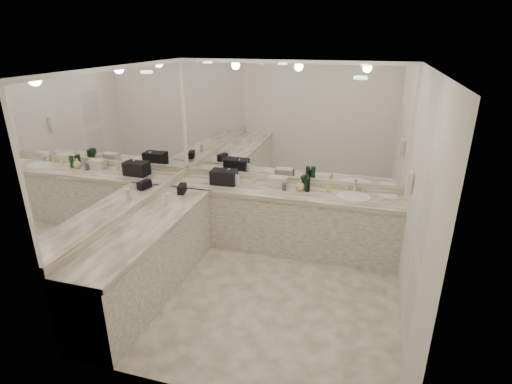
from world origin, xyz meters
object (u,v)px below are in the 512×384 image
(black_toiletry_bag, at_px, (224,177))
(soap_bottle_b, at_px, (235,178))
(soap_bottle_a, at_px, (229,176))
(soap_bottle_c, at_px, (300,185))
(cream_cosmetic_case, at_px, (278,182))
(hand_towel, at_px, (388,198))
(wall_phone, at_px, (409,182))
(sink, at_px, (354,197))

(black_toiletry_bag, height_order, soap_bottle_b, black_toiletry_bag)
(soap_bottle_a, height_order, soap_bottle_c, soap_bottle_a)
(cream_cosmetic_case, bearing_deg, soap_bottle_a, -174.10)
(black_toiletry_bag, xyz_separation_m, soap_bottle_b, (0.17, 0.01, -0.00))
(black_toiletry_bag, xyz_separation_m, hand_towel, (2.27, 0.05, -0.09))
(black_toiletry_bag, height_order, soap_bottle_c, black_toiletry_bag)
(wall_phone, height_order, cream_cosmetic_case, wall_phone)
(wall_phone, relative_size, cream_cosmetic_case, 0.95)
(sink, height_order, cream_cosmetic_case, cream_cosmetic_case)
(cream_cosmetic_case, xyz_separation_m, soap_bottle_a, (-0.71, -0.04, 0.04))
(sink, height_order, black_toiletry_bag, black_toiletry_bag)
(wall_phone, bearing_deg, soap_bottle_a, 166.90)
(hand_towel, relative_size, soap_bottle_b, 1.08)
(soap_bottle_c, bearing_deg, sink, -2.57)
(sink, distance_m, hand_towel, 0.45)
(black_toiletry_bag, distance_m, cream_cosmetic_case, 0.78)
(hand_towel, height_order, soap_bottle_b, soap_bottle_b)
(sink, bearing_deg, black_toiletry_bag, 179.95)
(cream_cosmetic_case, distance_m, soap_bottle_c, 0.34)
(sink, xyz_separation_m, black_toiletry_bag, (-1.83, 0.00, 0.11))
(black_toiletry_bag, distance_m, soap_bottle_a, 0.08)
(sink, distance_m, wall_phone, 0.91)
(black_toiletry_bag, xyz_separation_m, soap_bottle_a, (0.06, 0.05, 0.01))
(soap_bottle_b, bearing_deg, soap_bottle_a, 158.46)
(sink, bearing_deg, wall_phone, -39.57)
(cream_cosmetic_case, height_order, soap_bottle_c, soap_bottle_c)
(soap_bottle_a, bearing_deg, sink, -1.67)
(hand_towel, relative_size, soap_bottle_a, 1.02)
(sink, relative_size, black_toiletry_bag, 1.21)
(wall_phone, xyz_separation_m, cream_cosmetic_case, (-1.66, 0.60, -0.38))
(soap_bottle_a, height_order, soap_bottle_b, soap_bottle_a)
(sink, height_order, soap_bottle_a, soap_bottle_a)
(cream_cosmetic_case, distance_m, soap_bottle_a, 0.71)
(wall_phone, relative_size, black_toiletry_bag, 0.66)
(hand_towel, relative_size, soap_bottle_c, 1.35)
(soap_bottle_a, relative_size, soap_bottle_b, 1.06)
(soap_bottle_c, bearing_deg, hand_towel, 0.85)
(cream_cosmetic_case, height_order, hand_towel, cream_cosmetic_case)
(wall_phone, relative_size, soap_bottle_c, 1.46)
(sink, height_order, wall_phone, wall_phone)
(sink, relative_size, hand_towel, 1.98)
(hand_towel, bearing_deg, soap_bottle_c, -179.15)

